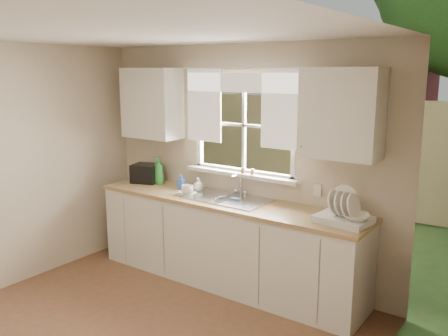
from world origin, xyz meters
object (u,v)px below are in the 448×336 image
Objects in this scene: soap_bottle_a at (159,170)px; cup at (187,190)px; dish_rack at (343,215)px; black_appliance at (146,173)px.

cup is (0.60, -0.20, -0.11)m from soap_bottle_a.
soap_bottle_a is at bearing 148.62° from cup.
soap_bottle_a reaches higher than dish_rack.
dish_rack is 2.34m from soap_bottle_a.
black_appliance is at bearing 155.34° from cup.
dish_rack reaches higher than cup.
soap_bottle_a reaches higher than black_appliance.
cup is (-1.74, -0.05, -0.02)m from dish_rack.
dish_rack is 1.62× the size of black_appliance.
soap_bottle_a is 2.48× the size of cup.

